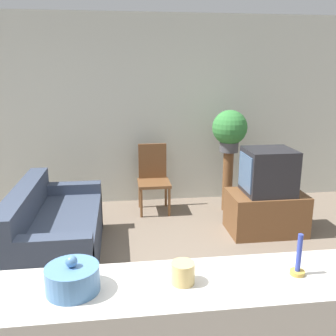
{
  "coord_description": "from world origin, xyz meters",
  "views": [
    {
      "loc": [
        -0.14,
        -2.03,
        1.94
      ],
      "look_at": [
        0.4,
        2.06,
        0.85
      ],
      "focal_mm": 40.0,
      "sensor_mm": 36.0,
      "label": 1
    }
  ],
  "objects_px": {
    "television": "(268,171)",
    "wooden_chair": "(153,176)",
    "potted_plant": "(230,129)",
    "decorative_bowl": "(73,278)",
    "couch": "(55,233)"
  },
  "relations": [
    {
      "from": "couch",
      "to": "television",
      "type": "relative_size",
      "value": 2.94
    },
    {
      "from": "couch",
      "to": "decorative_bowl",
      "type": "bearing_deg",
      "value": -77.71
    },
    {
      "from": "television",
      "to": "wooden_chair",
      "type": "bearing_deg",
      "value": 143.87
    },
    {
      "from": "television",
      "to": "couch",
      "type": "bearing_deg",
      "value": -170.98
    },
    {
      "from": "couch",
      "to": "wooden_chair",
      "type": "bearing_deg",
      "value": 49.01
    },
    {
      "from": "wooden_chair",
      "to": "television",
      "type": "bearing_deg",
      "value": -36.13
    },
    {
      "from": "wooden_chair",
      "to": "couch",
      "type": "bearing_deg",
      "value": -130.99
    },
    {
      "from": "potted_plant",
      "to": "decorative_bowl",
      "type": "bearing_deg",
      "value": -116.83
    },
    {
      "from": "television",
      "to": "decorative_bowl",
      "type": "relative_size",
      "value": 2.4
    },
    {
      "from": "potted_plant",
      "to": "decorative_bowl",
      "type": "distance_m",
      "value": 3.78
    },
    {
      "from": "couch",
      "to": "potted_plant",
      "type": "height_order",
      "value": "potted_plant"
    },
    {
      "from": "couch",
      "to": "television",
      "type": "height_order",
      "value": "television"
    },
    {
      "from": "couch",
      "to": "wooden_chair",
      "type": "distance_m",
      "value": 1.76
    },
    {
      "from": "couch",
      "to": "television",
      "type": "bearing_deg",
      "value": 9.02
    },
    {
      "from": "couch",
      "to": "potted_plant",
      "type": "relative_size",
      "value": 2.94
    }
  ]
}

